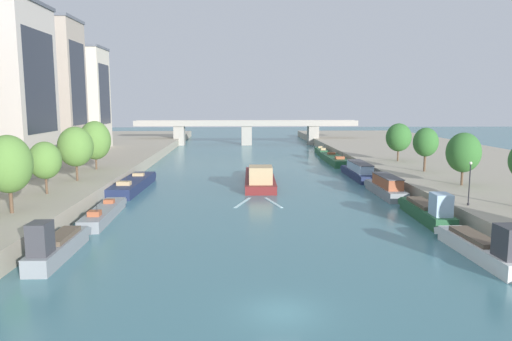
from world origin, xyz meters
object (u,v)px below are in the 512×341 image
Objects in this scene: tree_left_end_of_row at (8,164)px; lamppost_right_bank at (470,181)px; moored_boat_right_upstream at (428,211)px; moored_boat_left_far at (133,184)px; moored_boat_right_lone at (359,171)px; tree_right_distant at (426,142)px; moored_boat_right_end at (321,151)px; tree_left_past_mid at (76,147)px; moored_boat_left_near at (104,213)px; barge_midriver at (260,178)px; moored_boat_left_end at (57,245)px; tree_right_midway at (463,153)px; moored_boat_right_far at (386,187)px; moored_boat_right_second at (335,159)px; moored_boat_right_downstream at (484,247)px; tree_left_by_lamp at (95,140)px; bridge_far at (247,129)px; tree_right_past_mid at (399,137)px; tree_left_far at (45,160)px.

tree_left_end_of_row is 42.74m from lamppost_right_bank.
moored_boat_left_far is at bearing 150.77° from moored_boat_right_upstream.
tree_right_distant is (8.04, -5.84, 4.99)m from moored_boat_right_lone.
moored_boat_right_lone is at bearing 37.50° from tree_left_end_of_row.
moored_boat_right_end is at bearing 52.25° from moored_boat_left_far.
tree_left_end_of_row is 17.91m from tree_left_past_mid.
moored_boat_left_far is 23.14m from tree_left_end_of_row.
tree_left_end_of_row is at bearing -142.98° from moored_boat_left_near.
tree_right_distant is at bearing -1.52° from barge_midriver.
barge_midriver is at bearing 129.43° from lamppost_right_bank.
moored_boat_left_end is 45.55m from tree_right_midway.
moored_boat_right_far reaches higher than moored_boat_right_second.
tree_right_distant reaches higher than moored_boat_right_second.
tree_right_distant is 23.16m from lamppost_right_bank.
moored_boat_left_far is 44.71m from moored_boat_right_downstream.
moored_boat_left_end is 0.87× the size of moored_boat_right_upstream.
tree_left_by_lamp is 64.93m from bridge_far.
moored_boat_left_end is 0.81× the size of moored_boat_left_near.
tree_right_past_mid is at bearing 47.11° from moored_boat_left_end.
moored_boat_right_lone is 3.32× the size of lamppost_right_bank.
tree_left_past_mid is at bearing -172.39° from tree_right_distant.
bridge_far reaches higher than lamppost_right_bank.
barge_midriver is 4.60× the size of lamppost_right_bank.
tree_left_past_mid is 0.96× the size of tree_left_by_lamp.
moored_boat_right_far is at bearing 35.94° from moored_boat_left_end.
barge_midriver is 26.95m from tree_right_past_mid.
moored_boat_right_lone is (-0.12, 27.00, 0.05)m from moored_boat_right_upstream.
moored_boat_right_upstream is 0.19× the size of bridge_far.
lamppost_right_bank is at bearing 2.15° from tree_left_end_of_row.
moored_boat_left_far is (-17.37, -3.26, -0.26)m from barge_midriver.
tree_right_past_mid is at bearing 29.68° from tree_left_far.
moored_boat_right_far is 9.96m from tree_right_midway.
tree_right_distant is 1.48× the size of lamppost_right_bank.
tree_left_end_of_row reaches higher than barge_midriver.
moored_boat_right_upstream is (32.54, -2.04, 0.42)m from moored_boat_left_near.
moored_boat_right_downstream is 47.51m from tree_left_past_mid.
tree_right_past_mid is at bearing 89.10° from tree_right_distant.
barge_midriver is 37.10m from moored_boat_right_downstream.
moored_boat_right_far is at bearing 18.63° from moored_boat_left_near.
tree_left_by_lamp reaches higher than moored_boat_left_near.
tree_left_far is 0.90× the size of tree_right_past_mid.
lamppost_right_bank is at bearing -97.79° from tree_right_past_mid.
barge_midriver is at bearing 114.29° from moored_boat_right_downstream.
moored_boat_right_upstream reaches higher than moored_boat_right_lone.
tree_left_end_of_row is at bearing 131.71° from moored_boat_left_end.
tree_right_past_mid is (8.22, -12.42, 5.17)m from moored_boat_right_second.
moored_boat_right_end is at bearing 98.71° from tree_right_midway.
tree_right_distant is (40.46, 19.13, 5.46)m from moored_boat_left_near.
moored_boat_left_far is 41.76m from lamppost_right_bank.
tree_right_distant is at bearing 38.05° from moored_boat_left_end.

